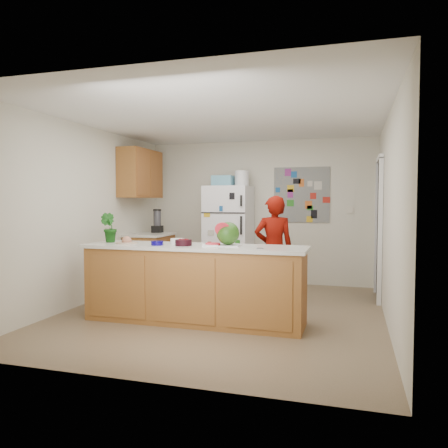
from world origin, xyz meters
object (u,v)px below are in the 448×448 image
(person, at_px, (274,249))
(cherry_bowl, at_px, (184,243))
(watermelon, at_px, (228,233))
(refrigerator, at_px, (229,235))

(person, bearing_deg, cherry_bowl, 41.05)
(watermelon, xyz_separation_m, cherry_bowl, (-0.51, -0.13, -0.11))
(refrigerator, xyz_separation_m, cherry_bowl, (0.15, -2.46, 0.11))
(refrigerator, height_order, watermelon, refrigerator)
(refrigerator, bearing_deg, person, -48.34)
(refrigerator, xyz_separation_m, watermelon, (0.65, -2.33, 0.22))
(person, bearing_deg, refrigerator, -65.57)
(cherry_bowl, bearing_deg, refrigerator, 93.40)
(refrigerator, xyz_separation_m, person, (0.98, -1.10, -0.09))
(refrigerator, distance_m, cherry_bowl, 2.46)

